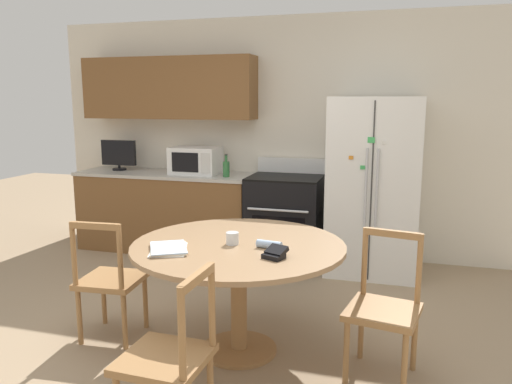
% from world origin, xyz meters
% --- Properties ---
extents(ground_plane, '(14.00, 14.00, 0.00)m').
position_xyz_m(ground_plane, '(0.00, 0.00, 0.00)').
color(ground_plane, '#9E8466').
extents(back_wall, '(5.20, 0.44, 2.60)m').
position_xyz_m(back_wall, '(-0.31, 2.59, 1.44)').
color(back_wall, silver).
rests_on(back_wall, ground_plane).
extents(kitchen_counter, '(2.03, 0.64, 0.90)m').
position_xyz_m(kitchen_counter, '(-1.20, 2.29, 0.45)').
color(kitchen_counter, brown).
rests_on(kitchen_counter, ground_plane).
extents(refrigerator, '(0.86, 0.79, 1.74)m').
position_xyz_m(refrigerator, '(1.11, 2.20, 0.87)').
color(refrigerator, white).
rests_on(refrigerator, ground_plane).
extents(oven_range, '(0.76, 0.68, 1.08)m').
position_xyz_m(oven_range, '(0.21, 2.26, 0.47)').
color(oven_range, black).
rests_on(oven_range, ground_plane).
extents(microwave, '(0.53, 0.37, 0.30)m').
position_xyz_m(microwave, '(-0.83, 2.29, 1.05)').
color(microwave, white).
rests_on(microwave, kitchen_counter).
extents(countertop_tv, '(0.43, 0.16, 0.35)m').
position_xyz_m(countertop_tv, '(-1.81, 2.32, 1.09)').
color(countertop_tv, black).
rests_on(countertop_tv, kitchen_counter).
extents(counter_bottle, '(0.07, 0.07, 0.24)m').
position_xyz_m(counter_bottle, '(-0.43, 2.18, 0.99)').
color(counter_bottle, '#2D6B38').
rests_on(counter_bottle, kitchen_counter).
extents(dining_table, '(1.43, 1.43, 0.77)m').
position_xyz_m(dining_table, '(0.35, 0.24, 0.65)').
color(dining_table, '#997551').
rests_on(dining_table, ground_plane).
extents(dining_chair_left, '(0.45, 0.45, 0.90)m').
position_xyz_m(dining_chair_left, '(-0.60, 0.17, 0.43)').
color(dining_chair_left, '#9E7042').
rests_on(dining_chair_left, ground_plane).
extents(dining_chair_right, '(0.49, 0.49, 0.90)m').
position_xyz_m(dining_chair_right, '(1.30, 0.21, 0.43)').
color(dining_chair_right, '#9E7042').
rests_on(dining_chair_right, ground_plane).
extents(dining_chair_near, '(0.43, 0.43, 0.90)m').
position_xyz_m(dining_chair_near, '(0.30, -0.71, 0.43)').
color(dining_chair_near, '#9E7042').
rests_on(dining_chair_near, ground_plane).
extents(candle_glass, '(0.09, 0.09, 0.08)m').
position_xyz_m(candle_glass, '(0.31, 0.22, 0.80)').
color(candle_glass, silver).
rests_on(candle_glass, dining_table).
extents(folded_napkin, '(0.17, 0.08, 0.05)m').
position_xyz_m(folded_napkin, '(0.57, 0.19, 0.80)').
color(folded_napkin, '#A3BCDB').
rests_on(folded_napkin, dining_table).
extents(wallet, '(0.16, 0.16, 0.07)m').
position_xyz_m(wallet, '(0.66, 0.02, 0.80)').
color(wallet, black).
rests_on(wallet, dining_table).
extents(mail_stack, '(0.34, 0.37, 0.02)m').
position_xyz_m(mail_stack, '(-0.03, -0.03, 0.78)').
color(mail_stack, white).
rests_on(mail_stack, dining_table).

